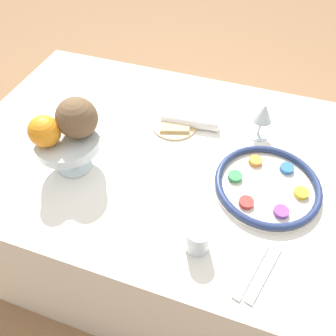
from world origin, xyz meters
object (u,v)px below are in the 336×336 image
Objects in this scene: wine_glass at (263,114)px; orange_fruit at (45,131)px; coconut at (77,118)px; cup_near at (198,239)px; seder_plate at (267,185)px; fruit_stand at (68,144)px; bread_plate at (175,123)px; napkin_roll at (190,122)px.

wine_glass is 0.66m from orange_fruit.
coconut reaches higher than cup_near.
wine_glass reaches higher than seder_plate.
fruit_stand is 0.09m from coconut.
fruit_stand is 1.19× the size of bread_plate.
orange_fruit reaches higher than seder_plate.
wine_glass is at bearing -172.18° from napkin_roll.
seder_plate is 1.62× the size of fruit_stand.
seder_plate is 0.64m from orange_fruit.
coconut is at bearing 50.55° from bread_plate.
coconut reaches higher than fruit_stand.
orange_fruit is (0.04, 0.03, 0.07)m from fruit_stand.
cup_near is (-0.46, 0.11, -0.12)m from orange_fruit.
cup_near is (-0.19, 0.42, 0.03)m from bread_plate.
wine_glass reaches higher than napkin_roll.
bread_plate is at bearing -130.93° from orange_fruit.
bread_plate is 0.05m from napkin_roll.
orange_fruit is 0.44m from bread_plate.
napkin_roll is (-0.29, -0.29, -0.07)m from fruit_stand.
bread_plate is at bearing -27.66° from seder_plate.
coconut is 0.46m from cup_near.
orange_fruit reaches higher than napkin_roll.
coconut is at bearing 45.52° from napkin_roll.
cup_near is at bearing 114.77° from bread_plate.
coconut reaches higher than wine_glass.
wine_glass is 0.57m from coconut.
fruit_stand is 0.08m from orange_fruit.
fruit_stand reaches higher than napkin_roll.
napkin_roll is 0.46m from cup_near.
cup_near is at bearing 108.30° from napkin_roll.
seder_plate is 0.24m from wine_glass.
seder_plate is 0.38m from bread_plate.
orange_fruit is 0.09m from coconut.
seder_plate reaches higher than bread_plate.
seder_plate is at bearing -170.07° from fruit_stand.
coconut is 0.40m from napkin_roll.
seder_plate is 0.57m from coconut.
orange_fruit is (0.61, 0.13, 0.15)m from seder_plate.
bread_plate is at bearing 13.21° from napkin_roll.
napkin_roll reaches higher than seder_plate.
fruit_stand is 0.37m from bread_plate.
seder_plate is 1.93× the size of bread_plate.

